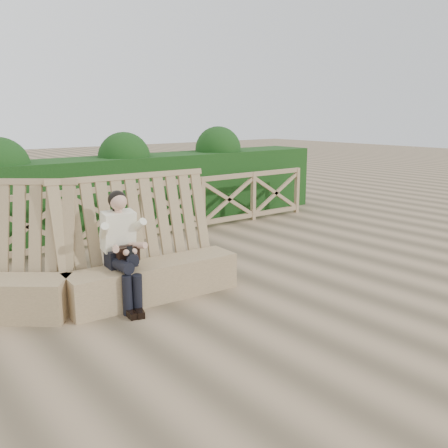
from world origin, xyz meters
TOP-DOWN VIEW (x-y plane):
  - ground at (0.00, 0.00)m, footprint 60.00×60.00m
  - bench at (-1.73, 1.08)m, footprint 4.26×2.24m
  - woman at (-1.16, 0.65)m, footprint 0.43×0.88m
  - guardrail at (0.00, 3.50)m, footprint 10.10×0.09m
  - hedge at (0.00, 4.70)m, footprint 12.00×1.20m

SIDE VIEW (x-z plane):
  - ground at x=0.00m, z-range 0.00..0.00m
  - bench at x=-1.73m, z-range -0.40..1.22m
  - guardrail at x=0.00m, z-range 0.00..1.10m
  - hedge at x=0.00m, z-range 0.00..1.50m
  - woman at x=-1.16m, z-range 0.06..1.52m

